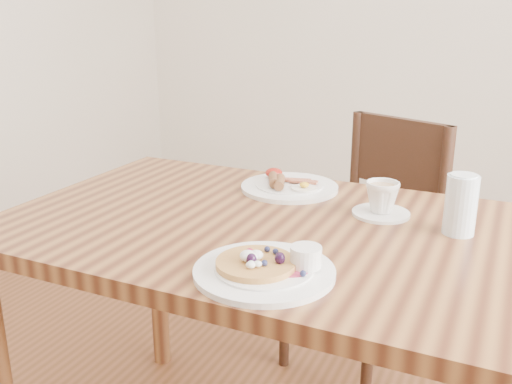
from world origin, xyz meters
TOP-DOWN VIEW (x-y plane):
  - dining_table at (0.00, 0.00)m, footprint 1.20×0.80m
  - chair_far at (0.13, 0.65)m, footprint 0.55×0.55m
  - pancake_plate at (0.14, -0.26)m, footprint 0.27×0.27m
  - breakfast_plate at (-0.02, 0.26)m, footprint 0.27×0.27m
  - teacup_saucer at (0.26, 0.16)m, footprint 0.14×0.14m
  - water_glass at (0.45, 0.11)m, footprint 0.07×0.07m

SIDE VIEW (x-z plane):
  - chair_far at x=0.13m, z-range 0.05..0.93m
  - dining_table at x=0.00m, z-range 0.28..1.03m
  - breakfast_plate at x=-0.02m, z-range 0.74..0.78m
  - pancake_plate at x=0.14m, z-range 0.74..0.79m
  - teacup_saucer at x=0.26m, z-range 0.75..0.83m
  - water_glass at x=0.45m, z-range 0.75..0.89m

